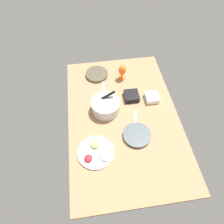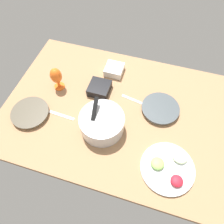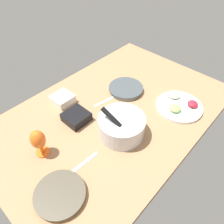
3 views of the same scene
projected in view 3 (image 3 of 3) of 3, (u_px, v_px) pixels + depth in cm
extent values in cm
cube|color=#99704C|center=(113.00, 114.00, 141.09)|extent=(160.00, 104.00, 4.00)
cylinder|color=silver|center=(126.00, 89.00, 154.48)|extent=(22.83, 22.83, 1.99)
cylinder|color=#3E4549|center=(126.00, 88.00, 153.35)|extent=(24.81, 24.81, 1.19)
cylinder|color=beige|center=(60.00, 195.00, 99.53)|extent=(22.42, 22.42, 1.91)
cylinder|color=#494233|center=(60.00, 194.00, 98.44)|extent=(24.37, 24.37, 1.15)
cylinder|color=silver|center=(121.00, 126.00, 122.61)|extent=(27.01, 27.01, 12.54)
cylinder|color=white|center=(122.00, 122.00, 119.94)|extent=(24.31, 24.31, 2.26)
cube|color=black|center=(116.00, 122.00, 114.92)|extent=(4.62, 19.79, 11.20)
cylinder|color=silver|center=(179.00, 106.00, 141.98)|extent=(30.47, 30.47, 1.80)
ellipsoid|color=#8CC659|center=(175.00, 108.00, 137.19)|extent=(7.55, 7.55, 3.15)
ellipsoid|color=red|center=(193.00, 104.00, 140.00)|extent=(6.72, 6.72, 3.32)
ellipsoid|color=beige|center=(174.00, 95.00, 146.91)|extent=(8.57, 8.57, 3.00)
cylinder|color=orange|center=(43.00, 152.00, 116.96)|extent=(7.40, 7.40, 1.00)
cylinder|color=orange|center=(42.00, 149.00, 114.91)|extent=(2.00, 2.00, 4.78)
ellipsoid|color=orange|center=(38.00, 139.00, 108.93)|extent=(7.87, 7.87, 12.05)
cube|color=black|center=(76.00, 117.00, 132.36)|extent=(14.30, 14.30, 5.81)
cube|color=tan|center=(76.00, 115.00, 131.04)|extent=(11.73, 11.73, 1.86)
cube|color=white|center=(63.00, 99.00, 144.47)|extent=(12.87, 12.87, 5.53)
cube|color=#F9E072|center=(62.00, 97.00, 143.22)|extent=(10.55, 10.55, 1.77)
cube|color=silver|center=(105.00, 101.00, 146.80)|extent=(18.02, 5.07, 0.60)
cube|color=silver|center=(84.00, 162.00, 112.56)|extent=(18.07, 2.75, 0.60)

